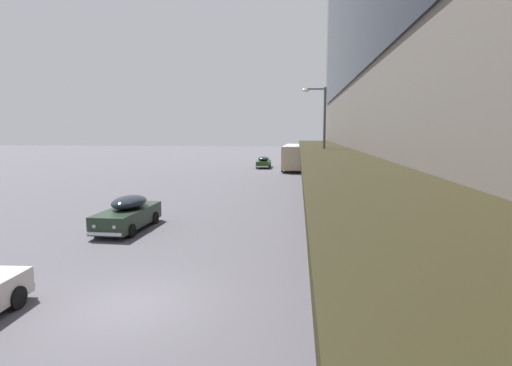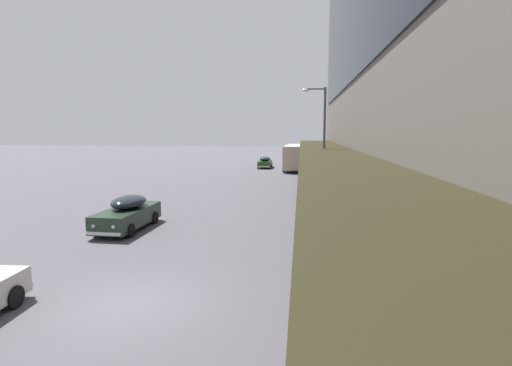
{
  "view_description": "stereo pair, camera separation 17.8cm",
  "coord_description": "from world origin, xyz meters",
  "px_view_note": "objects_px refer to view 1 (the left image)",
  "views": [
    {
      "loc": [
        4.68,
        -10.41,
        4.93
      ],
      "look_at": [
        2.03,
        14.85,
        1.62
      ],
      "focal_mm": 28.0,
      "sensor_mm": 36.0,
      "label": 1
    },
    {
      "loc": [
        4.86,
        -10.39,
        4.93
      ],
      "look_at": [
        2.03,
        14.85,
        1.62
      ],
      "focal_mm": 28.0,
      "sensor_mm": 36.0,
      "label": 2
    }
  ],
  "objects_px": {
    "sedan_oncoming_rear": "(294,156)",
    "sedan_second_near": "(128,213)",
    "pedestrian_at_kerb": "(343,213)",
    "transit_bus_kerbside_front": "(294,156)",
    "street_lamp": "(322,139)",
    "sedan_lead_mid": "(264,162)",
    "fire_hydrant": "(330,199)"
  },
  "relations": [
    {
      "from": "sedan_oncoming_rear",
      "to": "sedan_lead_mid",
      "type": "bearing_deg",
      "value": -105.31
    },
    {
      "from": "transit_bus_kerbside_front",
      "to": "fire_hydrant",
      "type": "xyz_separation_m",
      "value": [
        2.63,
        -25.03,
        -1.32
      ]
    },
    {
      "from": "sedan_second_near",
      "to": "street_lamp",
      "type": "height_order",
      "value": "street_lamp"
    },
    {
      "from": "pedestrian_at_kerb",
      "to": "street_lamp",
      "type": "xyz_separation_m",
      "value": [
        -0.64,
        6.77,
        3.27
      ]
    },
    {
      "from": "transit_bus_kerbside_front",
      "to": "street_lamp",
      "type": "bearing_deg",
      "value": -85.74
    },
    {
      "from": "transit_bus_kerbside_front",
      "to": "street_lamp",
      "type": "distance_m",
      "value": 26.32
    },
    {
      "from": "sedan_second_near",
      "to": "sedan_oncoming_rear",
      "type": "bearing_deg",
      "value": 80.89
    },
    {
      "from": "sedan_lead_mid",
      "to": "fire_hydrant",
      "type": "height_order",
      "value": "sedan_lead_mid"
    },
    {
      "from": "street_lamp",
      "to": "fire_hydrant",
      "type": "relative_size",
      "value": 10.63
    },
    {
      "from": "sedan_lead_mid",
      "to": "pedestrian_at_kerb",
      "type": "height_order",
      "value": "pedestrian_at_kerb"
    },
    {
      "from": "sedan_oncoming_rear",
      "to": "sedan_second_near",
      "type": "relative_size",
      "value": 0.91
    },
    {
      "from": "transit_bus_kerbside_front",
      "to": "pedestrian_at_kerb",
      "type": "bearing_deg",
      "value": -85.51
    },
    {
      "from": "sedan_oncoming_rear",
      "to": "fire_hydrant",
      "type": "height_order",
      "value": "sedan_oncoming_rear"
    },
    {
      "from": "sedan_oncoming_rear",
      "to": "sedan_second_near",
      "type": "xyz_separation_m",
      "value": [
        -7.88,
        -49.14,
        0.05
      ]
    },
    {
      "from": "pedestrian_at_kerb",
      "to": "fire_hydrant",
      "type": "distance_m",
      "value": 7.89
    },
    {
      "from": "pedestrian_at_kerb",
      "to": "fire_hydrant",
      "type": "height_order",
      "value": "pedestrian_at_kerb"
    },
    {
      "from": "sedan_oncoming_rear",
      "to": "sedan_second_near",
      "type": "bearing_deg",
      "value": -99.11
    },
    {
      "from": "sedan_oncoming_rear",
      "to": "street_lamp",
      "type": "bearing_deg",
      "value": -87.27
    },
    {
      "from": "sedan_second_near",
      "to": "pedestrian_at_kerb",
      "type": "relative_size",
      "value": 2.6
    },
    {
      "from": "sedan_lead_mid",
      "to": "sedan_second_near",
      "type": "bearing_deg",
      "value": -96.42
    },
    {
      "from": "sedan_oncoming_rear",
      "to": "sedan_lead_mid",
      "type": "xyz_separation_m",
      "value": [
        -3.99,
        -14.59,
        -0.01
      ]
    },
    {
      "from": "pedestrian_at_kerb",
      "to": "street_lamp",
      "type": "relative_size",
      "value": 0.25
    },
    {
      "from": "sedan_lead_mid",
      "to": "pedestrian_at_kerb",
      "type": "relative_size",
      "value": 2.6
    },
    {
      "from": "sedan_oncoming_rear",
      "to": "fire_hydrant",
      "type": "xyz_separation_m",
      "value": [
        2.72,
        -41.77,
        -0.28
      ]
    },
    {
      "from": "sedan_lead_mid",
      "to": "pedestrian_at_kerb",
      "type": "xyz_separation_m",
      "value": [
        6.67,
        -35.04,
        0.42
      ]
    },
    {
      "from": "sedan_lead_mid",
      "to": "street_lamp",
      "type": "relative_size",
      "value": 0.65
    },
    {
      "from": "sedan_second_near",
      "to": "sedan_lead_mid",
      "type": "bearing_deg",
      "value": 83.58
    },
    {
      "from": "fire_hydrant",
      "to": "sedan_lead_mid",
      "type": "bearing_deg",
      "value": 103.88
    },
    {
      "from": "transit_bus_kerbside_front",
      "to": "fire_hydrant",
      "type": "bearing_deg",
      "value": -84.01
    },
    {
      "from": "sedan_oncoming_rear",
      "to": "sedan_lead_mid",
      "type": "relative_size",
      "value": 0.91
    },
    {
      "from": "sedan_lead_mid",
      "to": "fire_hydrant",
      "type": "distance_m",
      "value": 28.0
    },
    {
      "from": "sedan_oncoming_rear",
      "to": "sedan_second_near",
      "type": "distance_m",
      "value": 49.77
    }
  ]
}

